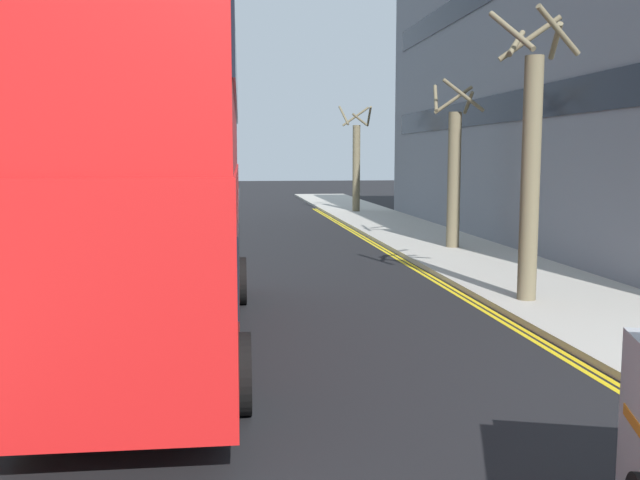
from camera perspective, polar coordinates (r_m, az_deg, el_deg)
sidewalk_right at (r=18.91m, az=16.23°, el=-3.14°), size 4.00×80.00×0.14m
kerb_line_outer at (r=16.32m, az=12.30°, el=-4.81°), size 0.10×56.00×0.01m
kerb_line_inner at (r=16.26m, az=11.77°, el=-4.84°), size 0.10×56.00×0.01m
double_decker_bus_away at (r=12.13m, az=-12.58°, el=5.62°), size 2.97×10.86×5.64m
street_tree_near at (r=39.73m, az=2.94°, el=6.16°), size 1.77×1.77×5.86m
street_tree_mid at (r=24.43m, az=10.71°, el=5.30°), size 1.65×1.63×5.58m
street_tree_far at (r=15.79m, az=16.57°, el=5.75°), size 1.73×1.72×6.13m
townhouse_terrace_right at (r=29.63m, az=22.48°, el=12.47°), size 10.08×28.00×12.85m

